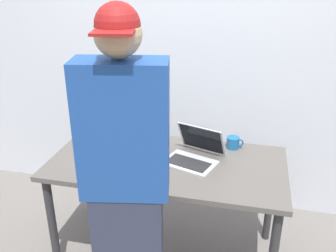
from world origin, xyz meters
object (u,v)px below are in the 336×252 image
(beer_bottle_green, at_px, (126,131))
(coffee_mug, at_px, (233,143))
(beer_bottle_brown, at_px, (139,122))
(person_figure, at_px, (126,182))
(laptop, at_px, (194,153))
(beer_bottle_amber, at_px, (106,121))

(beer_bottle_green, relative_size, coffee_mug, 2.47)
(beer_bottle_green, relative_size, beer_bottle_brown, 1.00)
(beer_bottle_brown, relative_size, person_figure, 0.16)
(laptop, height_order, beer_bottle_green, beer_bottle_green)
(laptop, distance_m, beer_bottle_brown, 0.52)
(laptop, distance_m, coffee_mug, 0.33)
(laptop, xyz_separation_m, beer_bottle_green, (-0.50, 0.10, 0.06))
(beer_bottle_green, relative_size, person_figure, 0.16)
(beer_bottle_green, height_order, beer_bottle_brown, same)
(beer_bottle_green, distance_m, beer_bottle_brown, 0.16)
(coffee_mug, bearing_deg, person_figure, -119.62)
(beer_bottle_green, distance_m, coffee_mug, 0.75)
(beer_bottle_amber, xyz_separation_m, person_figure, (0.43, -0.82, 0.05))
(beer_bottle_amber, relative_size, person_figure, 0.19)
(person_figure, bearing_deg, coffee_mug, 60.38)
(person_figure, bearing_deg, beer_bottle_amber, 117.93)
(coffee_mug, bearing_deg, laptop, -135.59)
(coffee_mug, bearing_deg, beer_bottle_amber, -177.70)
(beer_bottle_brown, bearing_deg, coffee_mug, -1.51)
(laptop, relative_size, person_figure, 0.23)
(beer_bottle_amber, bearing_deg, beer_bottle_brown, 13.48)
(laptop, xyz_separation_m, beer_bottle_brown, (-0.45, 0.25, 0.07))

